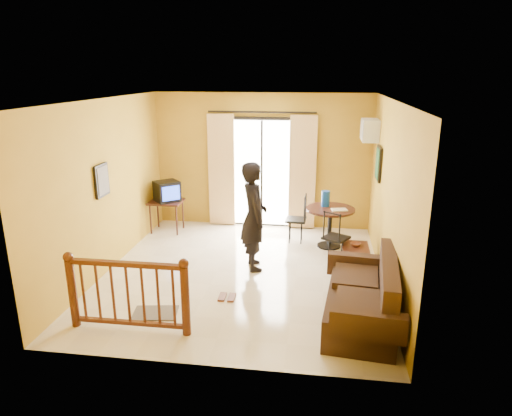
# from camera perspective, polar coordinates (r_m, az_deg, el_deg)

# --- Properties ---
(ground) EXTENTS (5.00, 5.00, 0.00)m
(ground) POSITION_cam_1_polar(r_m,az_deg,el_deg) (7.63, -1.66, -8.12)
(ground) COLOR beige
(ground) RESTS_ON ground
(room_shell) EXTENTS (5.00, 5.00, 5.00)m
(room_shell) POSITION_cam_1_polar(r_m,az_deg,el_deg) (7.09, -1.77, 4.47)
(room_shell) COLOR white
(room_shell) RESTS_ON ground
(balcony_door) EXTENTS (2.25, 0.14, 2.46)m
(balcony_door) POSITION_cam_1_polar(r_m,az_deg,el_deg) (9.55, 0.72, 4.52)
(balcony_door) COLOR black
(balcony_door) RESTS_ON ground
(tv_table) EXTENTS (0.66, 0.55, 0.66)m
(tv_table) POSITION_cam_1_polar(r_m,az_deg,el_deg) (9.55, -11.15, 0.43)
(tv_table) COLOR black
(tv_table) RESTS_ON ground
(television) EXTENTS (0.62, 0.61, 0.41)m
(television) POSITION_cam_1_polar(r_m,az_deg,el_deg) (9.46, -11.06, 2.08)
(television) COLOR black
(television) RESTS_ON tv_table
(picture_left) EXTENTS (0.05, 0.42, 0.52)m
(picture_left) POSITION_cam_1_polar(r_m,az_deg,el_deg) (7.62, -18.71, 3.29)
(picture_left) COLOR black
(picture_left) RESTS_ON room_shell
(dining_table) EXTENTS (0.91, 0.91, 0.76)m
(dining_table) POSITION_cam_1_polar(r_m,az_deg,el_deg) (8.64, 9.25, -1.04)
(dining_table) COLOR black
(dining_table) RESTS_ON ground
(water_jug) EXTENTS (0.16, 0.16, 0.30)m
(water_jug) POSITION_cam_1_polar(r_m,az_deg,el_deg) (8.68, 8.69, 1.17)
(water_jug) COLOR #1140A8
(water_jug) RESTS_ON dining_table
(serving_tray) EXTENTS (0.31, 0.24, 0.02)m
(serving_tray) POSITION_cam_1_polar(r_m,az_deg,el_deg) (8.50, 10.36, -0.21)
(serving_tray) COLOR beige
(serving_tray) RESTS_ON dining_table
(dining_chairs) EXTENTS (1.23, 1.39, 0.95)m
(dining_chairs) POSITION_cam_1_polar(r_m,az_deg,el_deg) (8.57, 7.25, -5.37)
(dining_chairs) COLOR black
(dining_chairs) RESTS_ON ground
(air_conditioner) EXTENTS (0.31, 0.60, 0.40)m
(air_conditioner) POSITION_cam_1_polar(r_m,az_deg,el_deg) (8.88, 14.03, 9.42)
(air_conditioner) COLOR silver
(air_conditioner) RESTS_ON room_shell
(botanical_print) EXTENTS (0.05, 0.50, 0.60)m
(botanical_print) POSITION_cam_1_polar(r_m,az_deg,el_deg) (8.34, 15.06, 5.40)
(botanical_print) COLOR black
(botanical_print) RESTS_ON room_shell
(coffee_table) EXTENTS (0.45, 0.80, 0.36)m
(coffee_table) POSITION_cam_1_polar(r_m,az_deg,el_deg) (7.89, 12.33, -5.79)
(coffee_table) COLOR black
(coffee_table) RESTS_ON ground
(bowl) EXTENTS (0.21, 0.21, 0.05)m
(bowl) POSITION_cam_1_polar(r_m,az_deg,el_deg) (7.94, 12.34, -4.47)
(bowl) COLOR brown
(bowl) RESTS_ON coffee_table
(sofa) EXTENTS (1.04, 1.95, 0.89)m
(sofa) POSITION_cam_1_polar(r_m,az_deg,el_deg) (6.27, 13.55, -11.07)
(sofa) COLOR #331F13
(sofa) RESTS_ON ground
(standing_person) EXTENTS (0.62, 0.77, 1.82)m
(standing_person) POSITION_cam_1_polar(r_m,az_deg,el_deg) (7.52, -0.28, -1.05)
(standing_person) COLOR black
(standing_person) RESTS_ON ground
(stair_balustrade) EXTENTS (1.63, 0.13, 1.04)m
(stair_balustrade) POSITION_cam_1_polar(r_m,az_deg,el_deg) (6.06, -15.77, -9.85)
(stair_balustrade) COLOR #471E0F
(stair_balustrade) RESTS_ON ground
(doormat) EXTENTS (0.65, 0.49, 0.02)m
(doormat) POSITION_cam_1_polar(r_m,az_deg,el_deg) (6.60, -12.47, -12.69)
(doormat) COLOR #5B5349
(doormat) RESTS_ON ground
(sandals) EXTENTS (0.25, 0.25, 0.03)m
(sandals) POSITION_cam_1_polar(r_m,az_deg,el_deg) (6.85, -3.65, -11.06)
(sandals) COLOR brown
(sandals) RESTS_ON ground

